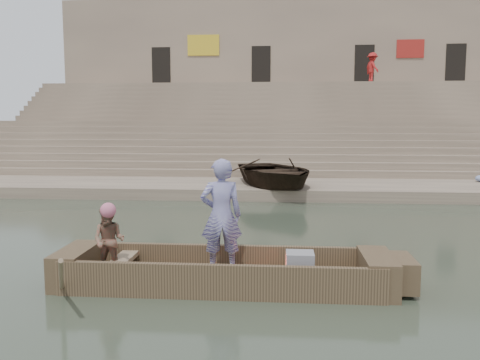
# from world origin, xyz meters

# --- Properties ---
(ground) EXTENTS (120.00, 120.00, 0.00)m
(ground) POSITION_xyz_m (0.00, 0.00, 0.00)
(ground) COLOR #2D3729
(ground) RESTS_ON ground
(lower_landing) EXTENTS (32.00, 4.00, 0.40)m
(lower_landing) POSITION_xyz_m (0.00, 8.00, 0.20)
(lower_landing) COLOR gray
(lower_landing) RESTS_ON ground
(mid_landing) EXTENTS (32.00, 3.00, 2.80)m
(mid_landing) POSITION_xyz_m (0.00, 15.50, 1.40)
(mid_landing) COLOR gray
(mid_landing) RESTS_ON ground
(upper_landing) EXTENTS (32.00, 3.00, 5.20)m
(upper_landing) POSITION_xyz_m (0.00, 22.50, 2.60)
(upper_landing) COLOR gray
(upper_landing) RESTS_ON ground
(ghat_steps) EXTENTS (32.00, 11.00, 5.20)m
(ghat_steps) POSITION_xyz_m (0.00, 17.19, 1.80)
(ghat_steps) COLOR gray
(ghat_steps) RESTS_ON ground
(building_wall) EXTENTS (32.00, 5.07, 11.20)m
(building_wall) POSITION_xyz_m (0.00, 26.50, 5.60)
(building_wall) COLOR gray
(building_wall) RESTS_ON ground
(main_rowboat) EXTENTS (5.00, 1.30, 0.22)m
(main_rowboat) POSITION_xyz_m (-1.53, -2.94, 0.11)
(main_rowboat) COLOR brown
(main_rowboat) RESTS_ON ground
(rowboat_trim) EXTENTS (6.04, 2.63, 1.82)m
(rowboat_trim) POSITION_xyz_m (-1.32, -2.95, 0.31)
(rowboat_trim) COLOR brown
(rowboat_trim) RESTS_ON ground
(standing_man) EXTENTS (0.78, 0.59, 1.94)m
(standing_man) POSITION_xyz_m (-1.57, -2.78, 1.19)
(standing_man) COLOR navy
(standing_man) RESTS_ON main_rowboat
(rowing_man) EXTENTS (0.58, 0.46, 1.15)m
(rowing_man) POSITION_xyz_m (-3.41, -3.11, 0.79)
(rowing_man) COLOR #226849
(rowing_man) RESTS_ON main_rowboat
(television) EXTENTS (0.46, 0.42, 0.40)m
(television) POSITION_xyz_m (-0.25, -2.94, 0.42)
(television) COLOR gray
(television) RESTS_ON main_rowboat
(beached_rowboat) EXTENTS (5.08, 5.88, 1.02)m
(beached_rowboat) POSITION_xyz_m (-0.83, 7.34, 0.91)
(beached_rowboat) COLOR #2D2116
(beached_rowboat) RESTS_ON lower_landing
(pedestrian) EXTENTS (1.09, 1.40, 1.90)m
(pedestrian) POSITION_xyz_m (5.16, 21.80, 6.15)
(pedestrian) COLOR #A61D1C
(pedestrian) RESTS_ON upper_landing
(cloth_bundles) EXTENTS (8.01, 1.36, 0.26)m
(cloth_bundles) POSITION_xyz_m (3.51, 8.70, 0.53)
(cloth_bundles) COLOR #3F5999
(cloth_bundles) RESTS_ON lower_landing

